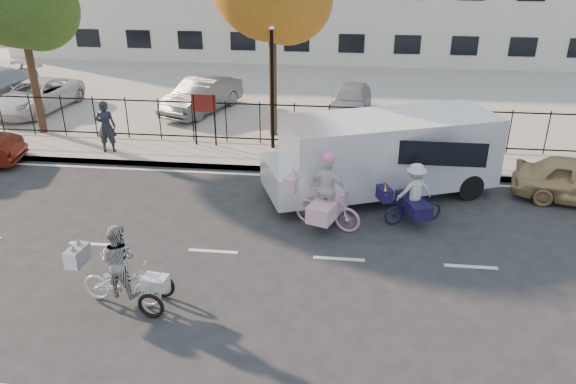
# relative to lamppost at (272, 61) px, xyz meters

# --- Properties ---
(ground) EXTENTS (120.00, 120.00, 0.00)m
(ground) POSITION_rel_lamppost_xyz_m (-0.50, -6.80, -3.11)
(ground) COLOR #333334
(road_markings) EXTENTS (60.00, 9.52, 0.01)m
(road_markings) POSITION_rel_lamppost_xyz_m (-0.50, -6.80, -3.11)
(road_markings) COLOR silver
(road_markings) RESTS_ON ground
(curb) EXTENTS (60.00, 0.10, 0.15)m
(curb) POSITION_rel_lamppost_xyz_m (-0.50, -1.75, -3.04)
(curb) COLOR #A8A399
(curb) RESTS_ON ground
(sidewalk) EXTENTS (60.00, 2.20, 0.15)m
(sidewalk) POSITION_rel_lamppost_xyz_m (-0.50, -0.70, -3.04)
(sidewalk) COLOR #A8A399
(sidewalk) RESTS_ON ground
(parking_lot) EXTENTS (60.00, 15.60, 0.15)m
(parking_lot) POSITION_rel_lamppost_xyz_m (-0.50, 8.20, -3.04)
(parking_lot) COLOR #A8A399
(parking_lot) RESTS_ON ground
(iron_fence) EXTENTS (58.00, 0.06, 1.50)m
(iron_fence) POSITION_rel_lamppost_xyz_m (-0.50, 0.40, -2.21)
(iron_fence) COLOR black
(iron_fence) RESTS_ON sidewalk
(building) EXTENTS (34.00, 10.00, 6.00)m
(building) POSITION_rel_lamppost_xyz_m (-0.50, 18.20, -0.11)
(building) COLOR silver
(building) RESTS_ON ground
(lamppost) EXTENTS (0.36, 0.36, 4.33)m
(lamppost) POSITION_rel_lamppost_xyz_m (0.00, 0.00, 0.00)
(lamppost) COLOR black
(lamppost) RESTS_ON sidewalk
(street_sign) EXTENTS (0.85, 0.06, 1.80)m
(street_sign) POSITION_rel_lamppost_xyz_m (-2.35, 0.00, -1.70)
(street_sign) COLOR black
(street_sign) RESTS_ON sidewalk
(zebra_trike) EXTENTS (2.10, 0.89, 1.79)m
(zebra_trike) POSITION_rel_lamppost_xyz_m (-1.84, -8.98, -2.42)
(zebra_trike) COLOR silver
(zebra_trike) RESTS_ON ground
(unicorn_bike) EXTENTS (2.09, 1.52, 2.07)m
(unicorn_bike) POSITION_rel_lamppost_xyz_m (2.10, -5.28, -2.35)
(unicorn_bike) COLOR #E1ABC3
(unicorn_bike) RESTS_ON ground
(bull_bike) EXTENTS (1.83, 1.30, 1.66)m
(bull_bike) POSITION_rel_lamppost_xyz_m (4.31, -4.77, -2.45)
(bull_bike) COLOR #101B37
(bull_bike) RESTS_ON ground
(white_van) EXTENTS (7.04, 4.20, 2.30)m
(white_van) POSITION_rel_lamppost_xyz_m (3.63, -3.00, -1.84)
(white_van) COLOR white
(white_van) RESTS_ON ground
(pedestrian) EXTENTS (0.70, 0.52, 1.77)m
(pedestrian) POSITION_rel_lamppost_xyz_m (-5.47, -1.01, -2.08)
(pedestrian) COLOR black
(pedestrian) RESTS_ON sidewalk
(lot_car_b) EXTENTS (2.58, 4.69, 1.24)m
(lot_car_b) POSITION_rel_lamppost_xyz_m (-10.31, 3.27, -2.34)
(lot_car_b) COLOR white
(lot_car_b) RESTS_ON parking_lot
(lot_car_c) EXTENTS (2.81, 4.43, 1.38)m
(lot_car_c) POSITION_rel_lamppost_xyz_m (-3.48, 3.87, -2.27)
(lot_car_c) COLOR #55595D
(lot_car_c) RESTS_ON parking_lot
(lot_car_d) EXTENTS (1.91, 3.88, 1.27)m
(lot_car_d) POSITION_rel_lamppost_xyz_m (2.59, 4.17, -2.33)
(lot_car_d) COLOR #9CA0A3
(lot_car_d) RESTS_ON parking_lot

